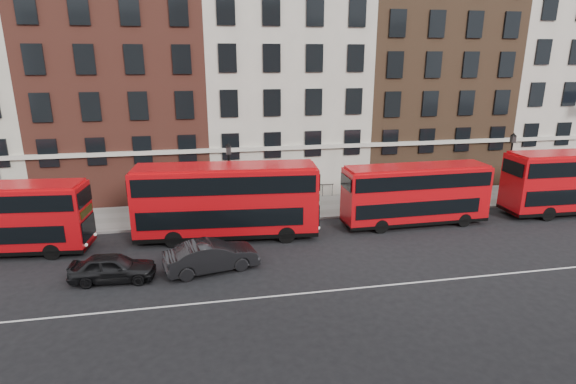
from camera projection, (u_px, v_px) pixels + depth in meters
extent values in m
plane|color=black|center=(341.00, 270.00, 23.82)|extent=(120.00, 120.00, 0.00)
cube|color=gray|center=(299.00, 207.00, 33.68)|extent=(80.00, 5.00, 0.15)
cube|color=gray|center=(307.00, 219.00, 31.33)|extent=(80.00, 0.30, 0.16)
cube|color=white|center=(353.00, 289.00, 21.93)|extent=(70.00, 0.12, 0.01)
cube|color=brown|center=(121.00, 56.00, 35.33)|extent=(12.80, 10.00, 22.00)
cube|color=#AEA99A|center=(281.00, 75.00, 38.06)|extent=(12.80, 10.00, 19.00)
cube|color=brown|center=(422.00, 62.00, 40.09)|extent=(12.80, 10.00, 21.00)
cube|color=#B8AE9F|center=(547.00, 68.00, 42.54)|extent=(12.80, 10.00, 20.00)
cube|color=black|center=(2.00, 247.00, 25.74)|extent=(9.98, 3.32, 0.22)
cube|color=black|center=(89.00, 227.00, 25.88)|extent=(0.28, 2.05, 1.21)
cube|color=black|center=(87.00, 211.00, 25.60)|extent=(0.25, 1.77, 0.39)
cylinder|color=black|center=(52.00, 252.00, 25.01)|extent=(0.95, 0.35, 0.93)
cylinder|color=black|center=(66.00, 237.00, 27.01)|extent=(0.95, 0.35, 0.93)
cube|color=red|center=(227.00, 201.00, 27.49)|extent=(11.22, 3.54, 4.15)
cube|color=black|center=(228.00, 230.00, 28.05)|extent=(11.22, 3.58, 0.25)
cube|color=black|center=(222.00, 212.00, 27.66)|extent=(9.97, 3.52, 1.10)
cube|color=black|center=(226.00, 180.00, 27.13)|extent=(10.81, 3.59, 1.05)
cube|color=red|center=(225.00, 167.00, 26.89)|extent=(10.89, 3.30, 0.19)
cube|color=black|center=(316.00, 210.00, 28.29)|extent=(0.28, 2.31, 1.37)
cube|color=black|center=(316.00, 193.00, 27.97)|extent=(0.25, 2.00, 0.44)
cylinder|color=black|center=(286.00, 235.00, 27.28)|extent=(1.07, 0.38, 1.05)
cylinder|color=black|center=(283.00, 221.00, 29.53)|extent=(1.07, 0.38, 1.05)
cylinder|color=black|center=(174.00, 239.00, 26.60)|extent=(1.07, 0.38, 1.05)
cylinder|color=black|center=(179.00, 225.00, 28.84)|extent=(1.07, 0.38, 1.05)
cube|color=red|center=(415.00, 194.00, 29.83)|extent=(9.72, 2.43, 3.65)
cube|color=black|center=(413.00, 218.00, 30.32)|extent=(9.72, 2.47, 0.22)
cube|color=black|center=(411.00, 203.00, 29.95)|extent=(8.62, 2.49, 0.97)
cube|color=black|center=(417.00, 178.00, 29.51)|extent=(9.35, 2.50, 0.92)
cube|color=red|center=(418.00, 167.00, 29.30)|extent=(9.44, 2.24, 0.17)
cube|color=black|center=(480.00, 200.00, 30.97)|extent=(0.10, 2.03, 1.20)
cube|color=black|center=(482.00, 186.00, 30.69)|extent=(0.10, 1.75, 0.39)
cylinder|color=black|center=(464.00, 220.00, 29.94)|extent=(0.93, 0.27, 0.92)
cylinder|color=black|center=(447.00, 210.00, 31.88)|extent=(0.93, 0.27, 0.92)
cylinder|color=black|center=(381.00, 226.00, 28.81)|extent=(0.93, 0.27, 0.92)
cylinder|color=black|center=(369.00, 216.00, 30.75)|extent=(0.93, 0.27, 0.92)
cube|color=black|center=(575.00, 207.00, 32.57)|extent=(10.84, 2.90, 0.25)
cube|color=black|center=(574.00, 191.00, 32.18)|extent=(9.61, 2.90, 1.08)
cylinder|color=black|center=(548.00, 214.00, 31.00)|extent=(1.03, 0.31, 1.03)
cylinder|color=black|center=(526.00, 204.00, 33.18)|extent=(1.03, 0.31, 1.03)
imported|color=black|center=(113.00, 267.00, 22.57)|extent=(4.27, 1.94, 1.42)
imported|color=black|center=(211.00, 256.00, 23.65)|extent=(5.15, 2.74, 1.61)
cylinder|color=black|center=(230.00, 187.00, 30.36)|extent=(0.14, 0.14, 4.60)
cylinder|color=black|center=(231.00, 215.00, 30.93)|extent=(0.32, 0.32, 0.60)
cube|color=#262626|center=(228.00, 150.00, 29.64)|extent=(0.32, 0.32, 0.55)
cone|color=black|center=(228.00, 145.00, 29.54)|extent=(0.44, 0.44, 0.25)
cylinder|color=black|center=(508.00, 172.00, 34.50)|extent=(0.14, 0.14, 4.60)
cylinder|color=black|center=(505.00, 197.00, 35.07)|extent=(0.32, 0.32, 0.60)
cube|color=#262626|center=(513.00, 139.00, 33.77)|extent=(0.32, 0.32, 0.55)
cone|color=black|center=(514.00, 134.00, 33.67)|extent=(0.44, 0.44, 0.25)
cylinder|color=black|center=(572.00, 184.00, 34.97)|extent=(0.12, 0.12, 2.60)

